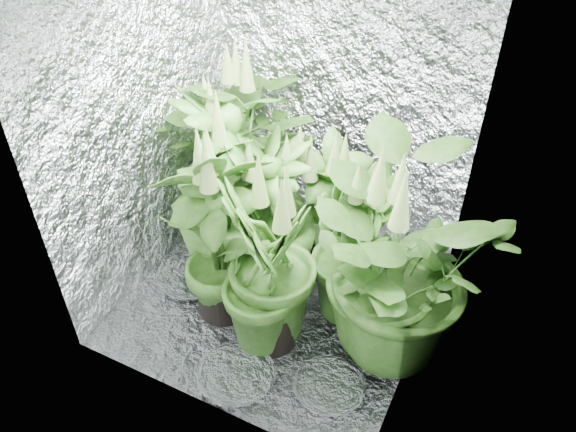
# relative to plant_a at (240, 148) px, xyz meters

# --- Properties ---
(ground) EXTENTS (1.60, 1.60, 0.00)m
(ground) POSITION_rel_plant_a_xyz_m (0.53, -0.48, -0.59)
(ground) COLOR silver
(ground) RESTS_ON ground
(walls) EXTENTS (1.62, 1.62, 2.00)m
(walls) POSITION_rel_plant_a_xyz_m (0.53, -0.48, 0.41)
(walls) COLOR silver
(walls) RESTS_ON ground
(plant_a) EXTENTS (1.16, 1.16, 1.24)m
(plant_a) POSITION_rel_plant_a_xyz_m (0.00, 0.00, 0.00)
(plant_a) COLOR black
(plant_a) RESTS_ON ground
(plant_b) EXTENTS (0.64, 0.64, 0.97)m
(plant_b) POSITION_rel_plant_a_xyz_m (0.68, -0.15, -0.16)
(plant_b) COLOR black
(plant_b) RESTS_ON ground
(plant_c) EXTENTS (0.50, 0.50, 0.98)m
(plant_c) POSITION_rel_plant_a_xyz_m (0.90, -0.39, -0.14)
(plant_c) COLOR black
(plant_c) RESTS_ON ground
(plant_d) EXTENTS (0.87, 0.87, 1.23)m
(plant_d) POSITION_rel_plant_a_xyz_m (0.16, -0.42, -0.02)
(plant_d) COLOR black
(plant_d) RESTS_ON ground
(plant_e) EXTENTS (1.22, 1.22, 1.18)m
(plant_e) POSITION_rel_plant_a_xyz_m (1.16, -0.58, -0.03)
(plant_e) COLOR black
(plant_e) RESTS_ON ground
(plant_f) EXTENTS (0.82, 0.82, 1.20)m
(plant_f) POSITION_rel_plant_a_xyz_m (0.28, -0.72, -0.04)
(plant_f) COLOR black
(plant_f) RESTS_ON ground
(plant_g) EXTENTS (0.64, 0.64, 1.11)m
(plant_g) POSITION_rel_plant_a_xyz_m (0.62, -0.79, -0.08)
(plant_g) COLOR black
(plant_g) RESTS_ON ground
(plant_h) EXTENTS (0.71, 0.71, 1.01)m
(plant_h) POSITION_rel_plant_a_xyz_m (0.41, -0.35, -0.14)
(plant_h) COLOR black
(plant_h) RESTS_ON ground
(circulation_fan) EXTENTS (0.17, 0.34, 0.39)m
(circulation_fan) POSITION_rel_plant_a_xyz_m (1.11, 0.06, -0.43)
(circulation_fan) COLOR black
(circulation_fan) RESTS_ON ground
(plant_label) EXTENTS (0.05, 0.03, 0.07)m
(plant_label) POSITION_rel_plant_a_xyz_m (0.68, -0.82, -0.29)
(plant_label) COLOR white
(plant_label) RESTS_ON plant_g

